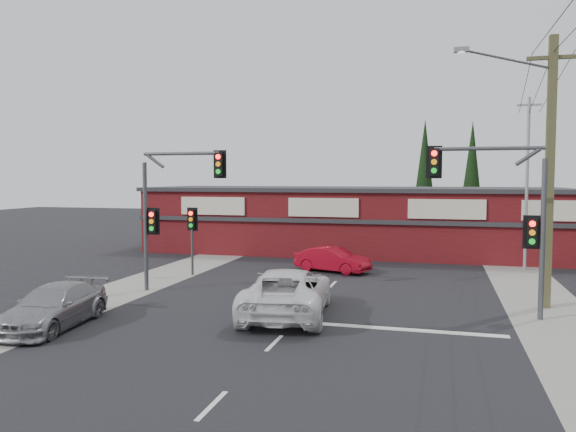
% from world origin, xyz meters
% --- Properties ---
extents(ground, '(120.00, 120.00, 0.00)m').
position_xyz_m(ground, '(0.00, 0.00, 0.00)').
color(ground, black).
rests_on(ground, ground).
extents(road_strip, '(14.00, 70.00, 0.01)m').
position_xyz_m(road_strip, '(0.00, 5.00, 0.01)').
color(road_strip, black).
rests_on(road_strip, ground).
extents(verge_left, '(3.00, 70.00, 0.02)m').
position_xyz_m(verge_left, '(-8.50, 5.00, 0.01)').
color(verge_left, gray).
rests_on(verge_left, ground).
extents(verge_right, '(3.00, 70.00, 0.02)m').
position_xyz_m(verge_right, '(8.50, 5.00, 0.01)').
color(verge_right, gray).
rests_on(verge_right, ground).
extents(stop_line, '(6.50, 0.35, 0.01)m').
position_xyz_m(stop_line, '(3.50, -1.50, 0.01)').
color(stop_line, silver).
rests_on(stop_line, ground).
extents(white_suv, '(3.51, 6.32, 1.67)m').
position_xyz_m(white_suv, '(-0.51, -0.61, 0.84)').
color(white_suv, white).
rests_on(white_suv, ground).
extents(silver_suv, '(2.33, 4.81, 1.35)m').
position_xyz_m(silver_suv, '(-7.44, -4.10, 0.67)').
color(silver_suv, gray).
rests_on(silver_suv, ground).
extents(red_sedan, '(4.14, 2.53, 1.29)m').
position_xyz_m(red_sedan, '(-0.65, 8.81, 0.64)').
color(red_sedan, maroon).
rests_on(red_sedan, ground).
extents(lane_dashes, '(0.12, 53.01, 0.01)m').
position_xyz_m(lane_dashes, '(0.00, 7.70, 0.01)').
color(lane_dashes, silver).
rests_on(lane_dashes, ground).
extents(shop_building, '(27.30, 8.40, 4.22)m').
position_xyz_m(shop_building, '(-0.99, 16.99, 2.13)').
color(shop_building, '#511014').
rests_on(shop_building, ground).
extents(conifer_near, '(1.80, 1.80, 9.25)m').
position_xyz_m(conifer_near, '(3.50, 24.00, 5.48)').
color(conifer_near, '#2D2116').
rests_on(conifer_near, ground).
extents(conifer_far, '(1.80, 1.80, 9.25)m').
position_xyz_m(conifer_far, '(7.00, 26.00, 5.48)').
color(conifer_far, '#2D2116').
rests_on(conifer_far, ground).
extents(traffic_mast_left, '(3.77, 0.27, 5.97)m').
position_xyz_m(traffic_mast_left, '(-6.43, 2.00, 3.93)').
color(traffic_mast_left, '#47494C').
rests_on(traffic_mast_left, ground).
extents(traffic_mast_right, '(3.96, 0.27, 5.97)m').
position_xyz_m(traffic_mast_right, '(6.86, 1.00, 3.95)').
color(traffic_mast_right, '#47494C').
rests_on(traffic_mast_right, ground).
extents(pedestal_signal, '(0.55, 0.27, 3.38)m').
position_xyz_m(pedestal_signal, '(-7.20, 6.01, 2.41)').
color(pedestal_signal, '#47494C').
rests_on(pedestal_signal, ground).
extents(utility_pole, '(4.38, 0.59, 10.00)m').
position_xyz_m(utility_pole, '(8.36, 2.99, 5.40)').
color(utility_pole, brown).
rests_on(utility_pole, ground).
extents(steel_pole, '(1.20, 0.16, 9.00)m').
position_xyz_m(steel_pole, '(9.00, 12.00, 4.70)').
color(steel_pole, gray).
rests_on(steel_pole, ground).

